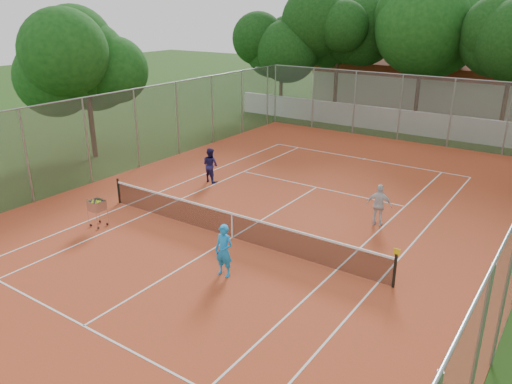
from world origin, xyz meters
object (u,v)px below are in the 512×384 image
Objects in this scene: player_near at (224,251)px; player_far_right at (379,205)px; player_far_left at (210,165)px; clubhouse at (427,80)px; ball_hopper at (98,212)px; tennis_net at (232,225)px.

player_near reaches higher than player_far_right.
player_far_left reaches higher than player_far_right.
ball_hopper is at bearing -95.03° from clubhouse.
tennis_net is at bearing 119.69° from player_near.
player_far_left is 1.01× the size of player_far_right.
tennis_net is at bearing -86.05° from clubhouse.
ball_hopper is at bearing -156.58° from tennis_net.
player_far_left is at bearing 129.89° from player_near.
clubhouse is 14.50× the size of ball_hopper.
clubhouse is at bearing 93.95° from tennis_net.
player_far_left is (-4.52, 4.31, 0.32)m from tennis_net.
player_far_left reaches higher than tennis_net.
player_near is (1.40, -2.25, 0.34)m from tennis_net.
player_far_right is at bearing 66.32° from player_near.
tennis_net is at bearing 15.84° from ball_hopper.
clubhouse reaches higher than player_far_right.
clubhouse reaches higher than tennis_net.
tennis_net is 5.57m from player_far_right.
player_near is at bearing -83.79° from clubhouse.
clubhouse is 10.08× the size of player_far_left.
tennis_net is 7.13× the size of player_near.
ball_hopper is at bearing 93.91° from player_far_left.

